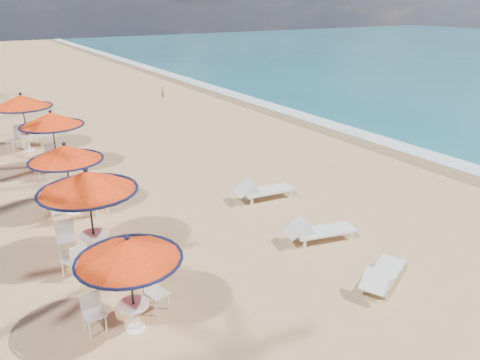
% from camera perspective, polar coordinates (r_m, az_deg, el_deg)
% --- Properties ---
extents(ground, '(160.00, 160.00, 0.00)m').
position_cam_1_polar(ground, '(12.32, 12.36, -9.86)').
color(ground, tan).
rests_on(ground, ground).
extents(foam_strip, '(1.20, 140.00, 0.04)m').
position_cam_1_polar(foam_strip, '(25.06, 12.20, 6.19)').
color(foam_strip, white).
rests_on(foam_strip, ground).
extents(wetsand_band, '(1.40, 140.00, 0.02)m').
position_cam_1_polar(wetsand_band, '(24.46, 10.66, 5.95)').
color(wetsand_band, olive).
rests_on(wetsand_band, ground).
extents(station_0, '(2.07, 2.07, 2.16)m').
position_cam_1_polar(station_0, '(9.27, -13.49, -9.22)').
color(station_0, black).
rests_on(station_0, ground).
extents(station_1, '(2.42, 2.42, 2.53)m').
position_cam_1_polar(station_1, '(11.90, -18.13, -1.64)').
color(station_1, black).
rests_on(station_1, ground).
extents(station_2, '(2.21, 2.21, 2.31)m').
position_cam_1_polar(station_2, '(14.99, -20.34, 2.07)').
color(station_2, black).
rests_on(station_2, ground).
extents(station_3, '(2.35, 2.35, 2.45)m').
position_cam_1_polar(station_3, '(19.00, -22.06, 6.00)').
color(station_3, black).
rests_on(station_3, ground).
extents(station_4, '(2.49, 2.59, 2.59)m').
position_cam_1_polar(station_4, '(22.41, -24.99, 7.96)').
color(station_4, black).
rests_on(station_4, ground).
extents(lounger_near, '(1.89, 1.30, 0.65)m').
position_cam_1_polar(lounger_near, '(11.51, 16.99, -10.96)').
color(lounger_near, silver).
rests_on(lounger_near, ground).
extents(lounger_mid, '(2.10, 1.08, 0.72)m').
position_cam_1_polar(lounger_mid, '(13.07, 9.45, -6.06)').
color(lounger_mid, silver).
rests_on(lounger_mid, ground).
extents(lounger_far, '(2.11, 0.87, 0.73)m').
position_cam_1_polar(lounger_far, '(15.54, 2.71, -1.23)').
color(lounger_far, silver).
rests_on(lounger_far, ground).
extents(person, '(0.21, 0.31, 0.82)m').
position_cam_1_polar(person, '(32.73, -9.42, 10.55)').
color(person, '#8C5C47').
rests_on(person, ground).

